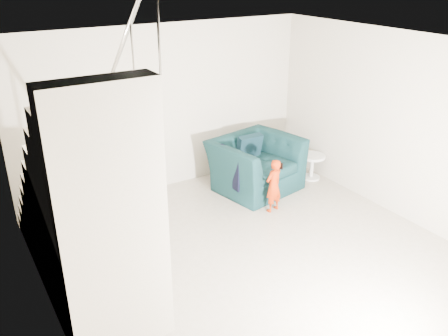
{
  "coord_description": "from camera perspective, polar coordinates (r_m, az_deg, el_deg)",
  "views": [
    {
      "loc": [
        -3.08,
        -4.06,
        3.56
      ],
      "look_at": [
        0.15,
        1.2,
        0.85
      ],
      "focal_mm": 38.0,
      "sensor_mm": 36.0,
      "label": 1
    }
  ],
  "objects": [
    {
      "name": "toddler",
      "position": [
        7.23,
        5.98,
        -2.13
      ],
      "size": [
        0.35,
        0.27,
        0.85
      ],
      "primitive_type": "imported",
      "rotation": [
        0.0,
        0.0,
        3.36
      ],
      "color": "#941404",
      "rests_on": "floor"
    },
    {
      "name": "left_wall",
      "position": [
        4.66,
        -20.63,
        -6.28
      ],
      "size": [
        0.0,
        5.5,
        5.5
      ],
      "primitive_type": "plane",
      "rotation": [
        1.57,
        0.0,
        1.57
      ],
      "color": "#BCB399",
      "rests_on": "floor"
    },
    {
      "name": "staircase",
      "position": [
        5.41,
        -16.12,
        -6.2
      ],
      "size": [
        1.02,
        3.03,
        3.62
      ],
      "color": "#ADA089",
      "rests_on": "floor"
    },
    {
      "name": "throw",
      "position": [
        7.51,
        0.74,
        0.05
      ],
      "size": [
        0.06,
        0.56,
        0.62
      ],
      "primitive_type": "cube",
      "color": "black",
      "rests_on": "armchair"
    },
    {
      "name": "right_wall",
      "position": [
        7.24,
        21.35,
        4.28
      ],
      "size": [
        0.0,
        5.5,
        5.5
      ],
      "primitive_type": "plane",
      "rotation": [
        1.57,
        0.0,
        -1.57
      ],
      "color": "#BCB399",
      "rests_on": "floor"
    },
    {
      "name": "back_wall",
      "position": [
        7.79,
        -6.96,
        7.06
      ],
      "size": [
        5.0,
        0.0,
        5.0
      ],
      "primitive_type": "plane",
      "rotation": [
        1.57,
        0.0,
        0.0
      ],
      "color": "#BCB399",
      "rests_on": "floor"
    },
    {
      "name": "armchair",
      "position": [
        7.93,
        3.82,
        0.44
      ],
      "size": [
        1.54,
        1.4,
        0.87
      ],
      "primitive_type": "imported",
      "rotation": [
        0.0,
        0.0,
        0.19
      ],
      "color": "black",
      "rests_on": "floor"
    },
    {
      "name": "cushion",
      "position": [
        8.01,
        3.05,
        2.58
      ],
      "size": [
        0.44,
        0.21,
        0.43
      ],
      "primitive_type": "cube",
      "rotation": [
        0.21,
        0.0,
        0.0
      ],
      "color": "black",
      "rests_on": "armchair"
    },
    {
      "name": "phone",
      "position": [
        7.14,
        6.91,
        0.24
      ],
      "size": [
        0.04,
        0.05,
        0.1
      ],
      "primitive_type": "cube",
      "rotation": [
        0.0,
        0.0,
        0.35
      ],
      "color": "black",
      "rests_on": "toddler"
    },
    {
      "name": "floor",
      "position": [
        6.22,
        4.7,
        -11.33
      ],
      "size": [
        5.5,
        5.5,
        0.0
      ],
      "primitive_type": "plane",
      "color": "gray",
      "rests_on": "ground"
    },
    {
      "name": "ceiling",
      "position": [
        5.17,
        5.71,
        14.01
      ],
      "size": [
        5.5,
        5.5,
        0.0
      ],
      "primitive_type": "plane",
      "rotation": [
        3.14,
        0.0,
        0.0
      ],
      "color": "silver",
      "rests_on": "back_wall"
    },
    {
      "name": "side_table",
      "position": [
        8.47,
        10.55,
        0.63
      ],
      "size": [
        0.44,
        0.44,
        0.44
      ],
      "color": "silver",
      "rests_on": "floor"
    }
  ]
}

